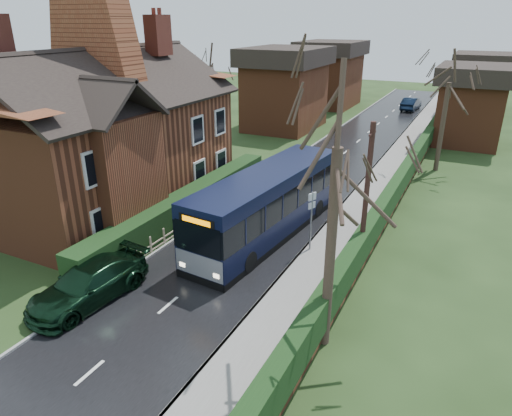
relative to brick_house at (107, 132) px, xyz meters
The scene contains 18 objects.
ground 10.87m from the brick_house, 28.67° to the right, with size 140.00×140.00×0.00m, color #304D21.
road 11.07m from the brick_house, 30.89° to the left, with size 6.00×100.00×0.02m, color black.
pavement 14.64m from the brick_house, 21.92° to the left, with size 2.50×100.00×0.14m, color slate.
kerb_right 13.59m from the brick_house, 23.91° to the left, with size 0.12×100.00×0.14m, color gray.
kerb_left 8.85m from the brick_house, 42.59° to the left, with size 0.12×100.00×0.10m, color gray.
front_hedge 6.02m from the brick_house, ahead, with size 1.20×16.00×1.60m, color black.
picket_fence 6.83m from the brick_house, ahead, with size 0.10×16.00×0.90m, color tan, non-canonical shape.
right_wall_hedge 15.80m from the brick_house, 19.77° to the left, with size 0.60×50.00×1.80m.
brick_house is the anchor object (origin of this frame).
bus 9.92m from the brick_house, ahead, with size 3.51×11.13×3.33m.
car_silver 7.29m from the brick_house, 20.11° to the left, with size 1.73×4.31×1.47m, color #ACACB1.
car_green 10.39m from the brick_house, 53.15° to the right, with size 2.03×5.00×1.45m, color black.
car_distant 40.14m from the brick_house, 74.88° to the left, with size 1.56×4.46×1.47m, color #101D30.
bus_stop_sign 12.30m from the brick_house, ahead, with size 0.24×0.44×2.98m.
telegraph_pole 14.60m from the brick_house, ahead, with size 0.22×0.83×6.45m.
tree_right_near 16.21m from the brick_house, 22.61° to the right, with size 4.47×4.47×9.66m.
tree_right_far 22.27m from the brick_house, 44.29° to the left, with size 4.54×4.54×8.77m.
tree_house_side 13.46m from the brick_house, 95.16° to the left, with size 3.89×3.89×8.85m.
Camera 1 is at (9.49, -13.56, 10.12)m, focal length 32.00 mm.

